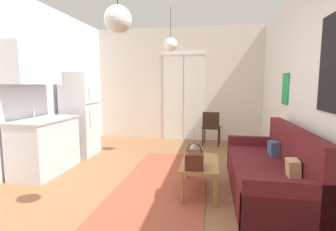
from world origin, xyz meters
TOP-DOWN VIEW (x-y plane):
  - ground_plane at (0.00, 0.00)m, footprint 4.85×7.51m
  - wall_back at (0.01, 3.50)m, footprint 4.45×0.13m
  - wall_right at (2.17, 0.00)m, footprint 0.12×7.11m
  - area_rug at (0.21, 0.44)m, footprint 1.24×3.03m
  - couch at (1.67, 0.29)m, footprint 0.83×2.06m
  - coffee_table at (0.74, 0.25)m, footprint 0.48×0.88m
  - bamboo_vase at (0.65, 0.47)m, footprint 0.09×0.09m
  - handbag at (0.68, -0.02)m, footprint 0.24×0.30m
  - refrigerator at (-1.74, 1.64)m, footprint 0.59×0.61m
  - kitchen_counter at (-1.81, 0.58)m, footprint 0.61×1.13m
  - accent_chair at (0.89, 2.86)m, footprint 0.46×0.44m
  - pendant_lamp_near at (-0.01, -0.68)m, footprint 0.26×0.26m
  - pendant_lamp_far at (0.09, 1.82)m, footprint 0.26×0.26m

SIDE VIEW (x-z plane):
  - ground_plane at x=0.00m, z-range -0.10..0.00m
  - area_rug at x=0.21m, z-range 0.00..0.01m
  - couch at x=1.67m, z-range -0.17..0.73m
  - coffee_table at x=0.74m, z-range 0.15..0.56m
  - accent_chair at x=0.89m, z-range 0.06..0.87m
  - bamboo_vase at x=0.65m, z-range 0.31..0.71m
  - handbag at x=0.68m, z-range 0.36..0.67m
  - kitchen_counter at x=-1.81m, z-range -0.25..1.82m
  - refrigerator at x=-1.74m, z-range 0.00..1.67m
  - wall_back at x=0.01m, z-range -0.01..2.86m
  - wall_right at x=2.17m, z-range 0.00..2.88m
  - pendant_lamp_near at x=-0.01m, z-range 1.57..2.53m
  - pendant_lamp_far at x=0.09m, z-range 1.79..2.60m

